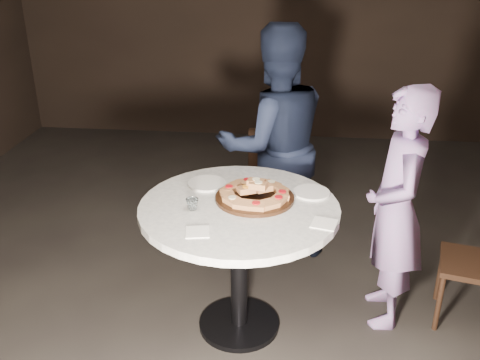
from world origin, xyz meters
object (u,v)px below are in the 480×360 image
object	(u,v)px
table	(239,229)
serving_board	(255,198)
focaccia_pile	(255,191)
water_glass	(192,204)
diner_teal	(396,210)
chair_far	(274,167)
diner_navy	(274,145)

from	to	relation	value
table	serving_board	bearing A→B (deg)	44.47
focaccia_pile	water_glass	xyz separation A→B (m)	(-0.33, -0.16, -0.02)
focaccia_pile	diner_teal	bearing A→B (deg)	9.25
table	water_glass	world-z (taller)	water_glass
table	serving_board	size ratio (longest dim) A/B	2.60
water_glass	chair_far	bearing A→B (deg)	75.43
serving_board	table	bearing A→B (deg)	-135.53
diner_navy	diner_teal	distance (m)	1.04
serving_board	water_glass	size ratio (longest dim) A/B	6.39
diner_navy	diner_teal	world-z (taller)	diner_navy
water_glass	diner_teal	world-z (taller)	diner_teal
chair_far	serving_board	bearing A→B (deg)	93.52
focaccia_pile	diner_teal	size ratio (longest dim) A/B	0.27
water_glass	diner_navy	size ratio (longest dim) A/B	0.04
focaccia_pile	diner_teal	distance (m)	0.84
water_glass	serving_board	bearing A→B (deg)	25.98
table	diner_navy	bearing A→B (deg)	80.85
focaccia_pile	water_glass	world-z (taller)	focaccia_pile
focaccia_pile	diner_teal	xyz separation A→B (m)	(0.81, 0.13, -0.14)
serving_board	chair_far	size ratio (longest dim) A/B	0.54
water_glass	diner_navy	bearing A→B (deg)	68.56
diner_navy	focaccia_pile	bearing A→B (deg)	66.38
water_glass	diner_teal	xyz separation A→B (m)	(1.14, 0.29, -0.13)
serving_board	water_glass	distance (m)	0.37
serving_board	diner_teal	world-z (taller)	diner_teal
water_glass	chair_far	world-z (taller)	water_glass
serving_board	focaccia_pile	world-z (taller)	focaccia_pile
focaccia_pile	serving_board	bearing A→B (deg)	-108.61
water_glass	focaccia_pile	bearing A→B (deg)	26.22
diner_teal	chair_far	bearing A→B (deg)	-148.88
diner_navy	chair_far	bearing A→B (deg)	-107.90
focaccia_pile	diner_teal	world-z (taller)	diner_teal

